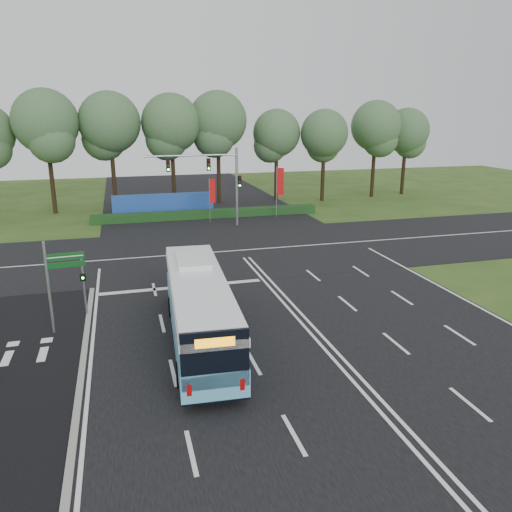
% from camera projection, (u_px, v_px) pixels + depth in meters
% --- Properties ---
extents(ground, '(120.00, 120.00, 0.00)m').
position_uv_depth(ground, '(289.00, 310.00, 26.09)').
color(ground, '#2C4918').
rests_on(ground, ground).
extents(road_main, '(20.00, 120.00, 0.04)m').
position_uv_depth(road_main, '(289.00, 310.00, 26.09)').
color(road_main, black).
rests_on(road_main, ground).
extents(road_cross, '(120.00, 14.00, 0.05)m').
position_uv_depth(road_cross, '(237.00, 251.00, 37.21)').
color(road_cross, black).
rests_on(road_cross, ground).
extents(bike_path, '(5.00, 18.00, 0.06)m').
position_uv_depth(bike_path, '(21.00, 368.00, 20.14)').
color(bike_path, black).
rests_on(bike_path, ground).
extents(kerb_strip, '(0.25, 18.00, 0.12)m').
position_uv_depth(kerb_strip, '(83.00, 360.00, 20.74)').
color(kerb_strip, gray).
rests_on(kerb_strip, ground).
extents(city_bus, '(3.06, 11.58, 3.29)m').
position_uv_depth(city_bus, '(199.00, 308.00, 22.06)').
color(city_bus, '#5BABD4').
rests_on(city_bus, ground).
extents(pedestrian_signal, '(0.28, 0.40, 3.08)m').
position_uv_depth(pedestrian_signal, '(84.00, 285.00, 24.93)').
color(pedestrian_signal, gray).
rests_on(pedestrian_signal, ground).
extents(street_sign, '(1.74, 0.23, 4.46)m').
position_uv_depth(street_sign, '(56.00, 277.00, 22.72)').
color(street_sign, gray).
rests_on(street_sign, ground).
extents(banner_flag_mid, '(0.60, 0.19, 4.15)m').
position_uv_depth(banner_flag_mid, '(212.00, 193.00, 46.24)').
color(banner_flag_mid, gray).
rests_on(banner_flag_mid, ground).
extents(banner_flag_right, '(0.69, 0.31, 4.93)m').
position_uv_depth(banner_flag_right, '(279.00, 185.00, 48.46)').
color(banner_flag_right, gray).
rests_on(banner_flag_right, ground).
extents(traffic_light_gantry, '(8.41, 0.28, 7.00)m').
position_uv_depth(traffic_light_gantry, '(217.00, 175.00, 43.84)').
color(traffic_light_gantry, gray).
rests_on(traffic_light_gantry, ground).
extents(hedge, '(22.00, 1.20, 0.80)m').
position_uv_depth(hedge, '(208.00, 214.00, 48.68)').
color(hedge, '#143715').
rests_on(hedge, ground).
extents(blue_hoarding, '(10.00, 0.30, 2.20)m').
position_uv_depth(blue_hoarding, '(164.00, 205.00, 49.79)').
color(blue_hoarding, '#1C4499').
rests_on(blue_hoarding, ground).
extents(eucalyptus_row, '(52.24, 7.84, 12.30)m').
position_uv_depth(eucalyptus_row, '(209.00, 126.00, 53.75)').
color(eucalyptus_row, black).
rests_on(eucalyptus_row, ground).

